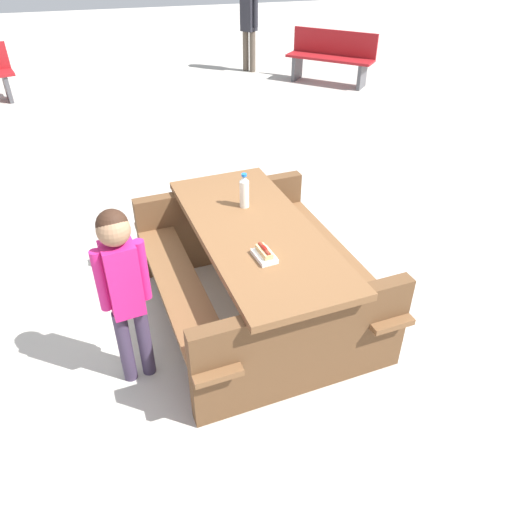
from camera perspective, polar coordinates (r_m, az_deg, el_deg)
ground_plane at (r=3.83m, az=-0.00°, el=-6.49°), size 30.00×30.00×0.00m
picnic_table at (r=3.55m, az=-0.00°, el=-1.07°), size 1.94×1.59×0.75m
soda_bottle at (r=3.59m, az=-1.41°, el=7.33°), size 0.07×0.07×0.26m
hotdog_tray at (r=3.07m, az=0.96°, el=0.23°), size 0.19×0.14×0.08m
child_in_coat at (r=2.96m, az=-14.92°, el=-2.55°), size 0.20×0.30×1.22m
park_bench_near at (r=9.39m, az=8.55°, el=21.56°), size 1.31×1.37×0.85m
bystander_adult at (r=9.97m, az=-0.81°, el=25.88°), size 0.32×0.32×1.57m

